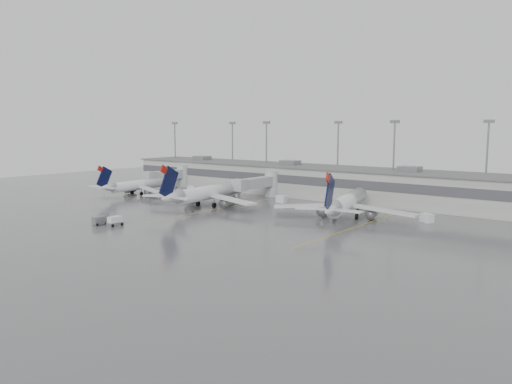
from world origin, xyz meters
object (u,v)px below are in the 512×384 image
Objects in this scene: jet_mid_right at (346,202)px; baggage_tug at (115,222)px; jet_far_left at (138,185)px; jet_mid_left at (207,192)px.

baggage_tug is at bearing -146.96° from jet_mid_right.
jet_mid_right is at bearing -0.20° from jet_far_left.
jet_mid_left reaches higher than baggage_tug.
jet_mid_left is 11.60× the size of baggage_tug.
jet_mid_right reaches higher than jet_far_left.
jet_far_left is at bearing 167.95° from jet_mid_right.
jet_mid_right reaches higher than baggage_tug.
jet_mid_left reaches higher than jet_mid_right.
jet_mid_left is at bearing -9.44° from jet_far_left.
jet_mid_right is 46.66m from baggage_tug.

